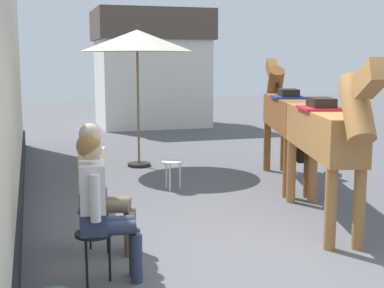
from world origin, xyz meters
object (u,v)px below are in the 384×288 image
at_px(saddled_horse_near, 325,133).
at_px(spare_stool_white, 172,165).
at_px(seated_visitor_near, 100,200).
at_px(cafe_parasol, 137,42).
at_px(seated_visitor_far, 99,182).
at_px(saddled_horse_far, 285,113).

height_order(saddled_horse_near, spare_stool_white, saddled_horse_near).
relative_size(saddled_horse_near, spare_stool_white, 6.37).
xyz_separation_m(seated_visitor_near, cafe_parasol, (1.39, 5.23, 1.59)).
xyz_separation_m(seated_visitor_far, saddled_horse_far, (3.40, 2.54, 0.38)).
height_order(saddled_horse_near, cafe_parasol, cafe_parasol).
bearing_deg(saddled_horse_far, saddled_horse_near, -105.37).
bearing_deg(spare_stool_white, seated_visitor_far, -120.05).
bearing_deg(seated_visitor_near, saddled_horse_near, 18.03).
bearing_deg(seated_visitor_far, seated_visitor_near, -96.62).
relative_size(seated_visitor_far, cafe_parasol, 0.54).
relative_size(seated_visitor_far, saddled_horse_far, 0.48).
height_order(seated_visitor_far, cafe_parasol, cafe_parasol).
relative_size(seated_visitor_far, spare_stool_white, 3.02).
bearing_deg(saddled_horse_far, cafe_parasol, 137.15).
bearing_deg(saddled_horse_near, spare_stool_white, 119.81).
bearing_deg(seated_visitor_far, spare_stool_white, 59.95).
bearing_deg(saddled_horse_near, seated_visitor_near, -161.97).
xyz_separation_m(saddled_horse_near, spare_stool_white, (-1.32, 2.30, -0.76)).
bearing_deg(saddled_horse_far, spare_stool_white, -178.24).
height_order(saddled_horse_far, spare_stool_white, saddled_horse_far).
bearing_deg(cafe_parasol, saddled_horse_far, -42.85).
xyz_separation_m(seated_visitor_far, spare_stool_white, (1.44, 2.48, -0.38)).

